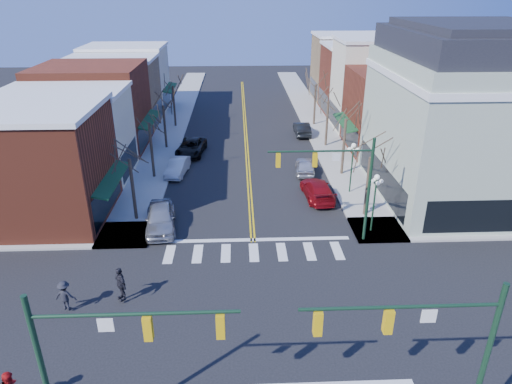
{
  "coord_description": "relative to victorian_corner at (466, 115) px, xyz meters",
  "views": [
    {
      "loc": [
        -0.89,
        -18.79,
        15.68
      ],
      "look_at": [
        0.27,
        9.42,
        2.8
      ],
      "focal_mm": 32.0,
      "sensor_mm": 36.0,
      "label": 1
    }
  ],
  "objects": [
    {
      "name": "bldg_right_brick_b",
      "position": [
        -1.0,
        26.5,
        -2.41
      ],
      "size": [
        10.0,
        8.0,
        8.5
      ],
      "primitive_type": "cube",
      "color": "maroon",
      "rests_on": "ground"
    },
    {
      "name": "car_left_mid",
      "position": [
        -22.9,
        5.24,
        -5.95
      ],
      "size": [
        2.04,
        4.44,
        1.41
      ],
      "primitive_type": "imported",
      "rotation": [
        0.0,
        0.0,
        -0.13
      ],
      "color": "silver",
      "rests_on": "ground"
    },
    {
      "name": "lamppost_corner",
      "position": [
        -8.3,
        -6.0,
        -3.7
      ],
      "size": [
        0.36,
        0.36,
        4.33
      ],
      "color": "#14331E",
      "rests_on": "ground"
    },
    {
      "name": "tree_right_b",
      "position": [
        -8.1,
        4.5,
        -4.07
      ],
      "size": [
        0.24,
        0.24,
        5.18
      ],
      "primitive_type": "cylinder",
      "color": "#382B21",
      "rests_on": "ground"
    },
    {
      "name": "tree_right_d",
      "position": [
        -8.1,
        20.5,
        -4.17
      ],
      "size": [
        0.24,
        0.24,
        4.97
      ],
      "primitive_type": "cylinder",
      "color": "#382B21",
      "rests_on": "ground"
    },
    {
      "name": "tree_left_d",
      "position": [
        -24.9,
        20.5,
        -4.21
      ],
      "size": [
        0.24,
        0.24,
        4.9
      ],
      "primitive_type": "cylinder",
      "color": "#382B21",
      "rests_on": "ground"
    },
    {
      "name": "pedestrian_dark_b",
      "position": [
        -26.5,
        -13.64,
        -5.66
      ],
      "size": [
        1.16,
        0.75,
        1.68
      ],
      "primitive_type": "imported",
      "rotation": [
        0.0,
        0.0,
        3.02
      ],
      "color": "black",
      "rests_on": "sidewalk_left"
    },
    {
      "name": "tree_right_c",
      "position": [
        -8.1,
        12.5,
        -4.24
      ],
      "size": [
        0.24,
        0.24,
        4.83
      ],
      "primitive_type": "cylinder",
      "color": "#382B21",
      "rests_on": "ground"
    },
    {
      "name": "car_left_near",
      "position": [
        -22.9,
        -4.87,
        -5.81
      ],
      "size": [
        2.61,
        5.18,
        1.69
      ],
      "primitive_type": "imported",
      "rotation": [
        0.0,
        0.0,
        0.13
      ],
      "color": "#A1A2A6",
      "rests_on": "ground"
    },
    {
      "name": "car_right_mid",
      "position": [
        -11.35,
        5.06,
        -5.95
      ],
      "size": [
        2.1,
        4.33,
        1.42
      ],
      "primitive_type": "imported",
      "rotation": [
        0.0,
        0.0,
        3.04
      ],
      "color": "silver",
      "rests_on": "ground"
    },
    {
      "name": "tree_left_b",
      "position": [
        -24.9,
        4.5,
        -4.14
      ],
      "size": [
        0.24,
        0.24,
        5.04
      ],
      "primitive_type": "cylinder",
      "color": "#382B21",
      "rests_on": "ground"
    },
    {
      "name": "tree_left_c",
      "position": [
        -24.9,
        12.5,
        -4.38
      ],
      "size": [
        0.24,
        0.24,
        4.55
      ],
      "primitive_type": "cylinder",
      "color": "#382B21",
      "rests_on": "ground"
    },
    {
      "name": "pedestrian_dark_a",
      "position": [
        -23.8,
        -12.93,
        -5.52
      ],
      "size": [
        1.08,
        1.22,
        1.97
      ],
      "primitive_type": "imported",
      "rotation": [
        0.0,
        0.0,
        -0.93
      ],
      "color": "black",
      "rests_on": "sidewalk_left"
    },
    {
      "name": "traffic_mast_near_right",
      "position": [
        -10.95,
        -21.9,
        -1.95
      ],
      "size": [
        6.6,
        0.28,
        7.2
      ],
      "color": "#14331E",
      "rests_on": "ground"
    },
    {
      "name": "sidewalk_right",
      "position": [
        -7.75,
        5.5,
        -6.58
      ],
      "size": [
        3.5,
        70.0,
        0.15
      ],
      "primitive_type": "cube",
      "color": "#9E9B93",
      "rests_on": "ground"
    },
    {
      "name": "sidewalk_left",
      "position": [
        -25.25,
        5.5,
        -6.58
      ],
      "size": [
        3.5,
        70.0,
        0.15
      ],
      "primitive_type": "cube",
      "color": "#9E9B93",
      "rests_on": "ground"
    },
    {
      "name": "car_right_far",
      "position": [
        -10.1,
        16.58,
        -5.92
      ],
      "size": [
        1.59,
        4.49,
        1.48
      ],
      "primitive_type": "imported",
      "rotation": [
        0.0,
        0.0,
        3.15
      ],
      "color": "black",
      "rests_on": "ground"
    },
    {
      "name": "tree_right_a",
      "position": [
        -8.1,
        -3.5,
        -4.35
      ],
      "size": [
        0.24,
        0.24,
        4.62
      ],
      "primitive_type": "cylinder",
      "color": "#382B21",
      "rests_on": "ground"
    },
    {
      "name": "bldg_right_tan",
      "position": [
        -1.0,
        34.5,
        -2.16
      ],
      "size": [
        10.0,
        8.0,
        9.0
      ],
      "primitive_type": "cube",
      "color": "#9E7F57",
      "rests_on": "ground"
    },
    {
      "name": "bldg_left_tan",
      "position": [
        -32.0,
        21.25,
        -2.76
      ],
      "size": [
        10.0,
        7.5,
        7.8
      ],
      "primitive_type": "cube",
      "color": "#9E7F57",
      "rests_on": "ground"
    },
    {
      "name": "car_right_near",
      "position": [
        -11.11,
        -0.31,
        -5.92
      ],
      "size": [
        2.44,
        5.22,
        1.47
      ],
      "primitive_type": "imported",
      "rotation": [
        0.0,
        0.0,
        3.22
      ],
      "color": "maroon",
      "rests_on": "ground"
    },
    {
      "name": "tree_left_a",
      "position": [
        -24.9,
        -3.5,
        -4.28
      ],
      "size": [
        0.24,
        0.24,
        4.76
      ],
      "primitive_type": "cylinder",
      "color": "#382B21",
      "rests_on": "ground"
    },
    {
      "name": "car_left_far",
      "position": [
        -22.13,
        10.58,
        -5.92
      ],
      "size": [
        3.06,
        5.59,
        1.48
      ],
      "primitive_type": "imported",
      "rotation": [
        0.0,
        0.0,
        -0.12
      ],
      "color": "black",
      "rests_on": "ground"
    },
    {
      "name": "bldg_left_stucco_b",
      "position": [
        -32.0,
        29.0,
        -2.56
      ],
      "size": [
        10.0,
        8.0,
        8.2
      ],
      "primitive_type": "cube",
      "color": "beige",
      "rests_on": "ground"
    },
    {
      "name": "ground",
      "position": [
        -16.5,
        -14.5,
        -6.66
      ],
      "size": [
        160.0,
        160.0,
        0.0
      ],
      "primitive_type": "plane",
      "color": "black",
      "rests_on": "ground"
    },
    {
      "name": "bldg_right_stucco",
      "position": [
        -1.0,
        19.0,
        -1.66
      ],
      "size": [
        10.0,
        7.0,
        10.0
      ],
      "primitive_type": "cube",
      "color": "beige",
      "rests_on": "ground"
    },
    {
      "name": "bldg_left_stucco_a",
      "position": [
        -32.0,
        5.0,
        -2.91
      ],
      "size": [
        10.0,
        7.0,
        7.5
      ],
      "primitive_type": "cube",
      "color": "beige",
      "rests_on": "ground"
    },
    {
      "name": "bldg_right_brick_a",
      "position": [
        -1.0,
        11.25,
        -2.66
      ],
      "size": [
        10.0,
        8.5,
        8.0
      ],
      "primitive_type": "cube",
      "color": "maroon",
      "rests_on": "ground"
    },
    {
      "name": "traffic_mast_far_right",
      "position": [
        -10.95,
        -7.1,
        -1.95
      ],
      "size": [
        6.6,
        0.28,
        7.2
      ],
      "color": "#14331E",
      "rests_on": "ground"
    },
    {
      "name": "victorian_corner",
      "position": [
        0.0,
        0.0,
        0.0
      ],
      "size": [
        12.25,
        14.25,
        13.3
      ],
      "color": "#A1AE97",
      "rests_on": "ground"
    },
    {
      "name": "lamppost_midblock",
      "position": [
        -8.3,
        0.5,
        -3.7
      ],
      "size": [
        0.36,
        0.36,
        4.33
      ],
      "color": "#14331E",
      "rests_on": "ground"
    },
    {
      "name": "bldg_left_brick_a",
      "position": [
        -32.0,
        -2.75,
        -2.66
      ],
      "size": [
        10.0,
        8.5,
        8.0
      ],
      "primitive_type": "cube",
      "color": "maroon",
      "rests_on": "ground"
    },
    {
      "name": "traffic_mast_near_left",
      "position": [
        -22.05,
        -21.9,
        -1.95
      ],
      "size": [
        6.6,
        0.28,
        7.2
      ],
      "color": "#14331E",
      "rests_on": "ground"
    },
    {
      "name": "bldg_left_brick_b",
      "position": [
        -32.0,
        13.0,
        -2.41
      ],
      "size": [
        10.0,
        9.0,
        8.5
      ],
      "primitive_type": "cube",
      "color": "maroon",
      "rests_on": "ground"
    }
  ]
}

